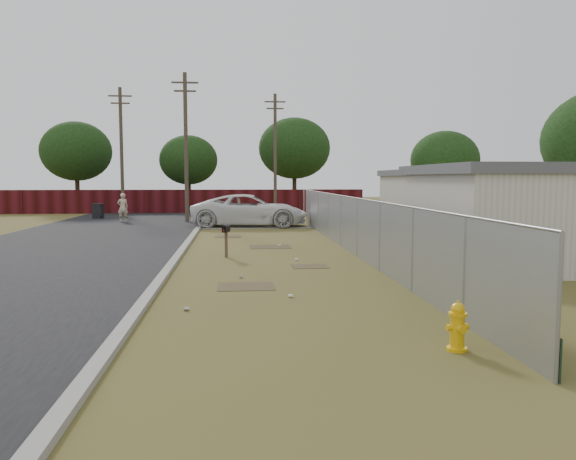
{
  "coord_description": "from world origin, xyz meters",
  "views": [
    {
      "loc": [
        -1.05,
        -18.75,
        2.68
      ],
      "look_at": [
        0.55,
        -1.74,
        1.1
      ],
      "focal_mm": 35.0,
      "sensor_mm": 36.0,
      "label": 1
    }
  ],
  "objects": [
    {
      "name": "ground",
      "position": [
        0.0,
        0.0,
        0.0
      ],
      "size": [
        120.0,
        120.0,
        0.0
      ],
      "primitive_type": "plane",
      "color": "brown",
      "rests_on": "ground"
    },
    {
      "name": "street",
      "position": [
        -6.76,
        8.05,
        0.02
      ],
      "size": [
        15.1,
        60.0,
        0.12
      ],
      "color": "black",
      "rests_on": "ground"
    },
    {
      "name": "chainlink_fence",
      "position": [
        3.12,
        1.03,
        0.8
      ],
      "size": [
        0.1,
        27.06,
        2.02
      ],
      "color": "gray",
      "rests_on": "ground"
    },
    {
      "name": "privacy_fence",
      "position": [
        -6.0,
        25.0,
        0.9
      ],
      "size": [
        30.0,
        0.12,
        1.8
      ],
      "primitive_type": "cube",
      "color": "#4E1017",
      "rests_on": "ground"
    },
    {
      "name": "utility_poles",
      "position": [
        -3.67,
        20.67,
        4.69
      ],
      "size": [
        12.6,
        8.24,
        9.0
      ],
      "color": "#4F4334",
      "rests_on": "ground"
    },
    {
      "name": "houses",
      "position": [
        9.7,
        3.13,
        1.56
      ],
      "size": [
        9.3,
        17.24,
        3.1
      ],
      "color": "beige",
      "rests_on": "ground"
    },
    {
      "name": "horizon_trees",
      "position": [
        0.84,
        23.56,
        4.63
      ],
      "size": [
        33.32,
        31.94,
        7.78
      ],
      "color": "#372819",
      "rests_on": "ground"
    },
    {
      "name": "fire_hydrant",
      "position": [
        2.38,
        -10.5,
        0.37
      ],
      "size": [
        0.36,
        0.37,
        0.8
      ],
      "color": "#EBB20C",
      "rests_on": "ground"
    },
    {
      "name": "mailbox",
      "position": [
        -1.37,
        0.25,
        0.88
      ],
      "size": [
        0.29,
        0.48,
        1.11
      ],
      "color": "brown",
      "rests_on": "ground"
    },
    {
      "name": "pickup_truck",
      "position": [
        -0.26,
        12.42,
        0.89
      ],
      "size": [
        6.61,
        3.37,
        1.79
      ],
      "primitive_type": "imported",
      "rotation": [
        0.0,
        0.0,
        1.51
      ],
      "color": "white",
      "rests_on": "ground"
    },
    {
      "name": "pedestrian",
      "position": [
        -7.97,
        16.63,
        0.88
      ],
      "size": [
        0.74,
        0.6,
        1.76
      ],
      "primitive_type": "imported",
      "rotation": [
        0.0,
        0.0,
        3.46
      ],
      "color": "#CAB294",
      "rests_on": "ground"
    },
    {
      "name": "trash_bin",
      "position": [
        -10.15,
        19.52,
        0.52
      ],
      "size": [
        0.73,
        0.8,
        1.0
      ],
      "color": "black",
      "rests_on": "ground"
    },
    {
      "name": "scattered_litter",
      "position": [
        -0.24,
        -3.02,
        0.04
      ],
      "size": [
        3.11,
        10.74,
        0.07
      ],
      "color": "white",
      "rests_on": "ground"
    }
  ]
}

